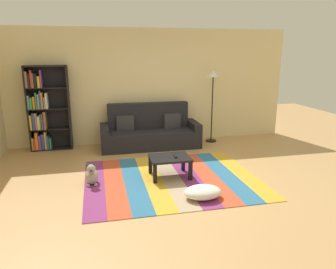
% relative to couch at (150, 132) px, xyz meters
% --- Properties ---
extents(ground_plane, '(14.00, 14.00, 0.00)m').
position_rel_couch_xyz_m(ground_plane, '(0.14, -2.02, -0.34)').
color(ground_plane, tan).
extents(back_wall, '(6.80, 0.10, 2.70)m').
position_rel_couch_xyz_m(back_wall, '(0.14, 0.53, 1.01)').
color(back_wall, beige).
rests_on(back_wall, ground_plane).
extents(rug, '(2.97, 2.46, 0.01)m').
position_rel_couch_xyz_m(rug, '(0.03, -2.05, -0.33)').
color(rug, '#843370').
rests_on(rug, ground_plane).
extents(couch, '(2.26, 0.80, 1.00)m').
position_rel_couch_xyz_m(couch, '(0.00, 0.00, 0.00)').
color(couch, black).
rests_on(couch, ground_plane).
extents(bookshelf, '(0.90, 0.28, 1.88)m').
position_rel_couch_xyz_m(bookshelf, '(-2.33, 0.28, 0.55)').
color(bookshelf, black).
rests_on(bookshelf, ground_plane).
extents(coffee_table, '(0.70, 0.55, 0.37)m').
position_rel_couch_xyz_m(coffee_table, '(0.03, -1.95, -0.02)').
color(coffee_table, black).
rests_on(coffee_table, rug).
extents(pouf, '(0.58, 0.41, 0.19)m').
position_rel_couch_xyz_m(pouf, '(0.32, -2.91, -0.23)').
color(pouf, white).
rests_on(pouf, rug).
extents(dog, '(0.22, 0.35, 0.40)m').
position_rel_couch_xyz_m(dog, '(-1.32, -1.98, -0.18)').
color(dog, '#9E998E').
rests_on(dog, ground_plane).
extents(standing_lamp, '(0.32, 0.32, 1.73)m').
position_rel_couch_xyz_m(standing_lamp, '(1.55, 0.11, 1.10)').
color(standing_lamp, black).
rests_on(standing_lamp, ground_plane).
extents(tv_remote, '(0.05, 0.15, 0.02)m').
position_rel_couch_xyz_m(tv_remote, '(0.12, -1.97, 0.05)').
color(tv_remote, black).
rests_on(tv_remote, coffee_table).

